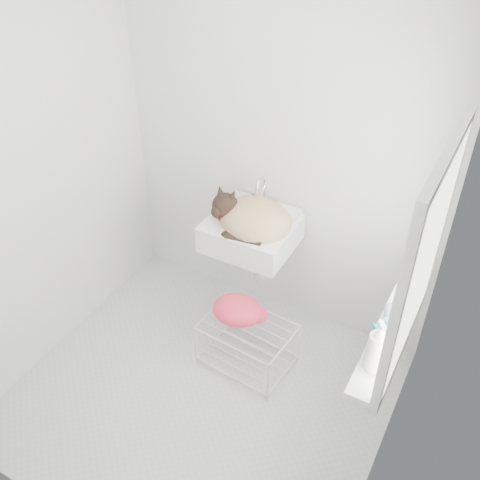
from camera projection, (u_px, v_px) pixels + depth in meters
The scene contains 15 objects.
floor at pixel (203, 392), 3.45m from camera, with size 2.20×2.00×0.02m, color #B9B9BA.
back_wall at pixel (279, 151), 3.41m from camera, with size 2.20×0.02×2.50m, color silver.
right_wall at pixel (413, 307), 2.28m from camera, with size 0.02×2.00×2.50m, color silver.
left_wall at pixel (32, 179), 3.13m from camera, with size 0.02×2.00×2.50m, color silver.
window_glass at pixel (426, 261), 2.36m from camera, with size 0.01×0.80×1.00m, color white.
window_frame at pixel (422, 260), 2.37m from camera, with size 0.04×0.90×1.10m, color white.
windowsill at pixel (389, 338), 2.70m from camera, with size 0.16×0.88×0.04m, color white.
sink at pixel (251, 222), 3.48m from camera, with size 0.55×0.48×0.22m, color white.
faucet at pixel (264, 190), 3.53m from camera, with size 0.20×0.14×0.20m, color silver, non-canonical shape.
cat at pixel (251, 219), 3.44m from camera, with size 0.52×0.44×0.31m.
wire_rack at pixel (247, 345), 3.57m from camera, with size 0.56×0.39×0.33m, color silver.
towel at pixel (237, 314), 3.50m from camera, with size 0.33×0.24×0.14m, color #E94D18.
bottle_a at pixel (373, 367), 2.53m from camera, with size 0.09×0.09×0.24m, color white.
bottle_b at pixel (381, 349), 2.62m from camera, with size 0.09×0.10×0.21m, color #1B787F.
bottle_c at pixel (394, 321), 2.77m from camera, with size 0.12×0.12×0.16m, color #AAC2D4.
Camera 1 is at (1.27, -1.80, 2.83)m, focal length 40.67 mm.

